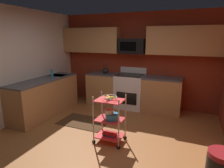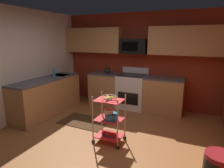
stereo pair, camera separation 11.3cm
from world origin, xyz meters
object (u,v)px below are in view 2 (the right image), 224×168
at_px(oven_range, 132,91).
at_px(mixing_bowl_small, 109,111).
at_px(dish_soap_bottle, 54,73).
at_px(fruit_bowl, 109,97).
at_px(kettle, 107,71).
at_px(book_stack, 109,134).
at_px(microwave, 134,46).
at_px(rolling_cart, 109,119).
at_px(mixing_bowl_large, 111,116).

height_order(oven_range, mixing_bowl_small, oven_range).
bearing_deg(mixing_bowl_small, oven_range, 96.26).
xyz_separation_m(oven_range, dish_soap_bottle, (-1.82, -1.03, 0.54)).
relative_size(mixing_bowl_small, dish_soap_bottle, 0.91).
relative_size(fruit_bowl, kettle, 1.03).
bearing_deg(fruit_bowl, oven_range, 96.41).
distance_m(oven_range, book_stack, 2.00).
distance_m(microwave, dish_soap_bottle, 2.25).
height_order(oven_range, fruit_bowl, oven_range).
relative_size(microwave, rolling_cart, 0.77).
relative_size(fruit_bowl, dish_soap_bottle, 1.36).
bearing_deg(microwave, fruit_bowl, -83.90).
height_order(fruit_bowl, kettle, kettle).
distance_m(oven_range, microwave, 1.23).
height_order(book_stack, dish_soap_bottle, dish_soap_bottle).
height_order(microwave, dish_soap_bottle, microwave).
distance_m(rolling_cart, fruit_bowl, 0.42).
bearing_deg(fruit_bowl, kettle, 116.38).
bearing_deg(mixing_bowl_small, mixing_bowl_large, 18.30).
distance_m(book_stack, dish_soap_bottle, 2.41).
bearing_deg(dish_soap_bottle, book_stack, -24.68).
xyz_separation_m(rolling_cart, kettle, (-0.97, 1.96, 0.54)).
relative_size(oven_range, dish_soap_bottle, 5.50).
height_order(rolling_cart, dish_soap_bottle, dish_soap_bottle).
bearing_deg(fruit_bowl, book_stack, 45.00).
bearing_deg(microwave, rolling_cart, -83.90).
bearing_deg(dish_soap_bottle, kettle, 43.84).
xyz_separation_m(mixing_bowl_large, kettle, (-1.02, 1.96, 0.48)).
bearing_deg(book_stack, microwave, 96.10).
xyz_separation_m(microwave, mixing_bowl_large, (0.27, -2.07, -1.18)).
distance_m(fruit_bowl, kettle, 2.19).
bearing_deg(fruit_bowl, rolling_cart, 45.00).
height_order(book_stack, kettle, kettle).
height_order(microwave, kettle, microwave).
bearing_deg(microwave, dish_soap_bottle, -148.07).
relative_size(rolling_cart, book_stack, 3.54).
xyz_separation_m(book_stack, dish_soap_bottle, (-2.04, 0.94, 0.86)).
distance_m(microwave, book_stack, 2.59).
distance_m(rolling_cart, book_stack, 0.29).
bearing_deg(mixing_bowl_small, fruit_bowl, 77.13).
bearing_deg(rolling_cart, mixing_bowl_small, -102.87).
bearing_deg(dish_soap_bottle, oven_range, 29.49).
relative_size(microwave, fruit_bowl, 2.57).
bearing_deg(kettle, book_stack, -63.62).
xyz_separation_m(oven_range, mixing_bowl_large, (0.26, -1.97, 0.04)).
relative_size(oven_range, kettle, 4.17).
relative_size(mixing_bowl_large, kettle, 0.95).
bearing_deg(dish_soap_bottle, rolling_cart, -24.68).
bearing_deg(fruit_bowl, dish_soap_bottle, 155.32).
distance_m(microwave, mixing_bowl_large, 2.40).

